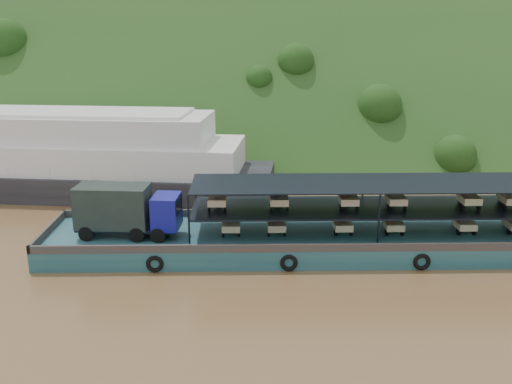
{
  "coord_description": "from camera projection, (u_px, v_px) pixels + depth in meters",
  "views": [
    {
      "loc": [
        -2.73,
        -34.6,
        14.11
      ],
      "look_at": [
        -2.0,
        3.0,
        3.2
      ],
      "focal_mm": 40.0,
      "sensor_mm": 36.0,
      "label": 1
    }
  ],
  "objects": [
    {
      "name": "ground",
      "position": [
        287.0,
        252.0,
        37.2
      ],
      "size": [
        160.0,
        160.0,
        0.0
      ],
      "primitive_type": "plane",
      "color": "brown",
      "rests_on": "ground"
    },
    {
      "name": "hillside",
      "position": [
        267.0,
        143.0,
        71.77
      ],
      "size": [
        140.0,
        39.6,
        39.6
      ],
      "primitive_type": "cube",
      "rotation": [
        0.79,
        0.0,
        0.0
      ],
      "color": "#1C3D16",
      "rests_on": "ground"
    },
    {
      "name": "cargo_barge",
      "position": [
        302.0,
        234.0,
        37.24
      ],
      "size": [
        35.0,
        7.18,
        4.54
      ],
      "color": "#153F4B",
      "rests_on": "ground"
    },
    {
      "name": "passenger_ferry",
      "position": [
        69.0,
        157.0,
        50.11
      ],
      "size": [
        36.41,
        13.07,
        7.21
      ],
      "rotation": [
        0.0,
        0.0,
        -0.12
      ],
      "color": "black",
      "rests_on": "ground"
    }
  ]
}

